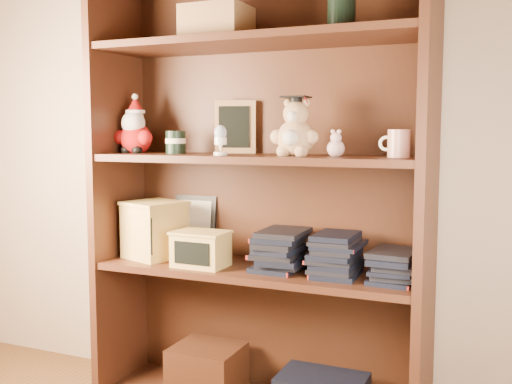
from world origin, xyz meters
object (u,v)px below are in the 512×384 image
(grad_teddy_bear, at_px, (295,133))
(treats_box, at_px, (155,229))
(bookcase, at_px, (261,202))
(teacher_mug, at_px, (398,144))

(grad_teddy_bear, xyz_separation_m, treats_box, (-0.57, 0.01, -0.37))
(bookcase, distance_m, teacher_mug, 0.54)
(grad_teddy_bear, bearing_deg, teacher_mug, 1.04)
(bookcase, distance_m, treats_box, 0.44)
(grad_teddy_bear, distance_m, teacher_mug, 0.35)
(bookcase, xyz_separation_m, grad_teddy_bear, (0.15, -0.06, 0.25))
(teacher_mug, bearing_deg, treats_box, -179.94)
(teacher_mug, distance_m, treats_box, 0.97)
(bookcase, relative_size, teacher_mug, 16.00)
(bookcase, height_order, teacher_mug, bookcase)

